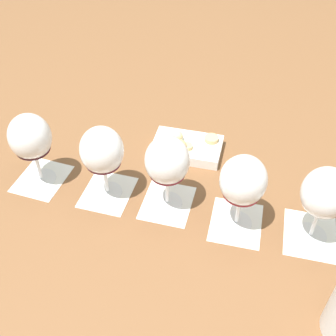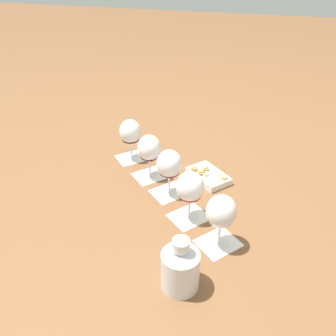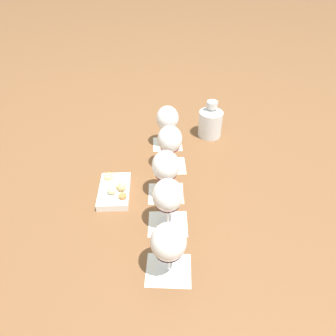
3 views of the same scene
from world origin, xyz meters
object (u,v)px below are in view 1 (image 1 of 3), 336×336
wine_glass_2 (166,164)px  wine_glass_3 (102,153)px  wine_glass_0 (325,196)px  wine_glass_4 (31,139)px  snack_dish (187,147)px  wine_glass_1 (243,183)px

wine_glass_2 → wine_glass_3: 0.13m
wine_glass_0 → wine_glass_4: bearing=47.3°
snack_dish → wine_glass_0: bearing=-163.9°
wine_glass_1 → snack_dish: bearing=-3.9°
wine_glass_4 → wine_glass_2: bearing=-131.9°
wine_glass_2 → wine_glass_4: same height
wine_glass_1 → wine_glass_2: size_ratio=1.00×
wine_glass_4 → wine_glass_0: bearing=-132.7°
wine_glass_0 → wine_glass_1: size_ratio=1.00×
wine_glass_0 → snack_dish: wine_glass_0 is taller
snack_dish → wine_glass_4: bearing=78.9°
wine_glass_4 → snack_dish: size_ratio=0.90×
wine_glass_4 → wine_glass_1: bearing=-133.7°
wine_glass_0 → wine_glass_2: size_ratio=1.00×
snack_dish → wine_glass_1: bearing=176.1°
wine_glass_3 → wine_glass_1: bearing=-134.4°
wine_glass_1 → wine_glass_3: bearing=45.6°
wine_glass_2 → snack_dish: (0.13, -0.12, -0.10)m
wine_glass_1 → wine_glass_2: 0.15m
wine_glass_3 → wine_glass_2: bearing=-131.2°
wine_glass_0 → snack_dish: 0.36m
wine_glass_0 → snack_dish: (0.33, 0.09, -0.10)m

